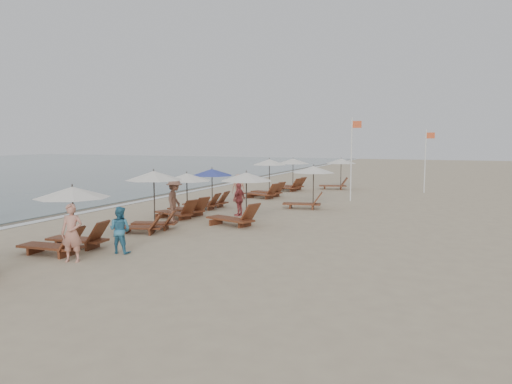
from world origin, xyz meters
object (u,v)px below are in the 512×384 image
at_px(beachgoer_near, 72,233).
at_px(flag_pole_near, 352,155).
at_px(lounger_station_3, 182,196).
at_px(inland_station_0, 238,195).
at_px(inland_station_2, 338,170).
at_px(beachgoer_mid_b, 175,200).
at_px(beachgoer_mid_a, 120,230).
at_px(lounger_station_2, 150,200).
at_px(beachgoer_far_b, 238,188).
at_px(lounger_station_1, 67,219).
at_px(lounger_station_6, 290,175).
at_px(inland_station_1, 309,182).
at_px(lounger_station_5, 265,180).
at_px(lounger_station_4, 208,188).
at_px(beachgoer_far_a, 239,199).

relative_size(beachgoer_near, flag_pole_near, 0.36).
xyz_separation_m(beachgoer_near, flag_pole_near, (4.76, 17.40, 1.82)).
bearing_deg(lounger_station_3, inland_station_0, -16.51).
xyz_separation_m(inland_station_2, beachgoer_mid_b, (-3.39, -16.72, -0.42)).
bearing_deg(beachgoer_mid_a, flag_pole_near, -109.76).
bearing_deg(lounger_station_2, inland_station_0, 43.72).
bearing_deg(beachgoer_far_b, beachgoer_mid_b, -123.93).
height_order(lounger_station_1, lounger_station_6, lounger_station_6).
bearing_deg(inland_station_1, lounger_station_2, -114.90).
xyz_separation_m(lounger_station_5, inland_station_2, (3.02, 6.78, 0.30)).
height_order(lounger_station_5, inland_station_1, lounger_station_5).
bearing_deg(lounger_station_4, lounger_station_3, -84.48).
distance_m(lounger_station_5, inland_station_2, 7.42).
height_order(beachgoer_far_a, beachgoer_far_b, beachgoer_far_b).
bearing_deg(beachgoer_far_b, flag_pole_near, -11.35).
relative_size(lounger_station_5, beachgoer_far_a, 1.69).
relative_size(lounger_station_2, lounger_station_5, 0.93).
relative_size(lounger_station_1, lounger_station_4, 1.09).
bearing_deg(lounger_station_3, inland_station_2, 76.31).
distance_m(lounger_station_6, beachgoer_far_b, 7.06).
distance_m(lounger_station_3, lounger_station_4, 3.15).
height_order(lounger_station_3, flag_pole_near, flag_pole_near).
relative_size(lounger_station_2, lounger_station_6, 0.91).
height_order(lounger_station_3, inland_station_2, inland_station_2).
bearing_deg(lounger_station_1, inland_station_2, 81.12).
height_order(lounger_station_5, beachgoer_near, lounger_station_5).
xyz_separation_m(lounger_station_3, beachgoer_mid_a, (1.86, -6.93, -0.27)).
height_order(lounger_station_5, inland_station_2, lounger_station_5).
relative_size(inland_station_2, beachgoer_far_a, 1.72).
relative_size(lounger_station_1, lounger_station_6, 1.00).
bearing_deg(flag_pole_near, inland_station_0, -105.38).
height_order(lounger_station_4, inland_station_1, inland_station_1).
bearing_deg(beachgoer_mid_b, beachgoer_far_a, -52.70).
distance_m(lounger_station_5, beachgoer_far_b, 2.58).
xyz_separation_m(inland_station_1, beachgoer_far_a, (-2.34, -3.62, -0.58)).
xyz_separation_m(lounger_station_2, beachgoer_near, (0.62, -4.88, -0.39)).
relative_size(lounger_station_4, beachgoer_mid_b, 1.31).
xyz_separation_m(lounger_station_1, lounger_station_3, (-0.19, 7.40, -0.03)).
height_order(lounger_station_3, inland_station_0, inland_station_0).
distance_m(lounger_station_3, beachgoer_far_a, 2.66).
height_order(lounger_station_1, beachgoer_far_b, lounger_station_1).
height_order(inland_station_0, inland_station_2, same).
distance_m(inland_station_2, beachgoer_far_b, 9.98).
height_order(lounger_station_2, lounger_station_6, lounger_station_2).
bearing_deg(inland_station_0, flag_pole_near, 74.62).
relative_size(beachgoer_mid_a, flag_pole_near, 0.31).
distance_m(lounger_station_1, beachgoer_far_a, 9.04).
distance_m(inland_station_2, beachgoer_far_a, 14.15).
bearing_deg(lounger_station_2, beachgoer_mid_b, 97.08).
bearing_deg(lounger_station_6, beachgoer_far_b, -96.56).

